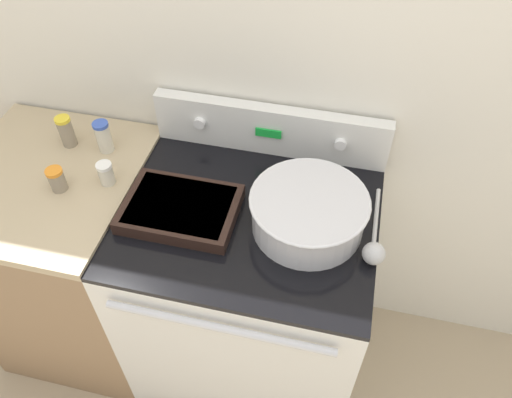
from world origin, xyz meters
name	(u,v)px	position (x,y,z in m)	size (l,w,h in m)	color
kitchen_wall	(276,65)	(0.00, 0.72, 1.25)	(8.00, 0.05, 2.50)	silver
stove_range	(250,294)	(0.00, 0.34, 0.47)	(0.82, 0.72, 0.94)	silver
control_panel	(270,130)	(0.00, 0.66, 1.03)	(0.82, 0.07, 0.18)	silver
side_counter	(78,259)	(-0.72, 0.34, 0.48)	(0.63, 0.69, 0.95)	#896B4C
mixing_bowl	(309,211)	(0.19, 0.34, 1.01)	(0.36, 0.36, 0.13)	silver
casserole_dish	(181,208)	(-0.21, 0.30, 0.96)	(0.36, 0.26, 0.05)	black
ladle	(374,248)	(0.39, 0.28, 0.97)	(0.07, 0.32, 0.07)	#B7B7B7
spice_jar_white_cap	(106,173)	(-0.49, 0.37, 0.99)	(0.05, 0.05, 0.08)	beige
spice_jar_blue_cap	(104,137)	(-0.56, 0.52, 1.01)	(0.05, 0.05, 0.12)	beige
spice_jar_orange_cap	(57,179)	(-0.63, 0.30, 0.99)	(0.05, 0.05, 0.08)	gray
spice_jar_yellow_cap	(66,131)	(-0.70, 0.52, 1.01)	(0.05, 0.05, 0.12)	gray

